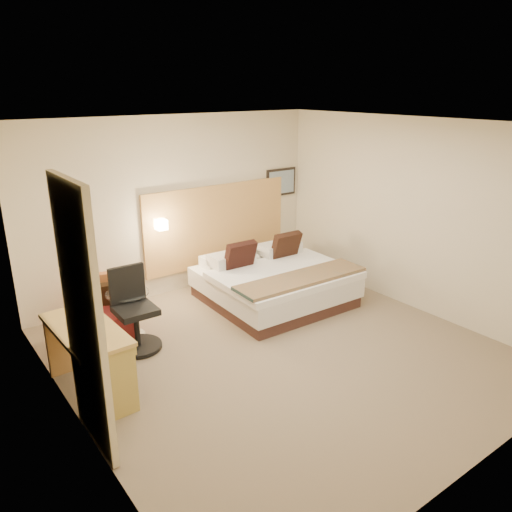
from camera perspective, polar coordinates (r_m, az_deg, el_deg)
floor at (r=6.23m, az=2.74°, el=-10.94°), size 4.80×5.00×0.02m
ceiling at (r=5.41m, az=3.20°, el=14.89°), size 4.80×5.00×0.02m
wall_back at (r=7.70m, az=-9.05°, el=5.65°), size 4.80×0.02×2.70m
wall_front at (r=4.20m, az=25.45°, el=-7.50°), size 4.80×0.02×2.70m
wall_left at (r=4.62m, az=-20.88°, el=-4.48°), size 0.02×5.00×2.70m
wall_right at (r=7.39m, az=17.58°, el=4.44°), size 0.02×5.00×2.70m
headboard_panel at (r=8.10m, az=-4.39°, el=3.58°), size 2.60×0.04×1.30m
art_frame at (r=8.75m, az=2.87°, el=8.44°), size 0.62×0.03×0.47m
art_canvas at (r=8.73m, az=2.96°, el=8.42°), size 0.54×0.01×0.39m
lamp_arm at (r=7.52m, az=-11.00°, el=3.65°), size 0.02×0.12×0.02m
lamp_shade at (r=7.47m, az=-10.80°, el=3.55°), size 0.15×0.15×0.15m
curtain at (r=4.46m, az=-19.14°, el=-6.94°), size 0.06×0.90×2.42m
bottle_a at (r=6.46m, az=-15.22°, el=-3.31°), size 0.08×0.08×0.22m
bottle_b at (r=6.50m, az=-15.13°, el=-3.16°), size 0.08×0.08×0.22m
menu_folder at (r=6.52m, az=-13.81°, el=-2.90°), size 0.15×0.08×0.24m
bed at (r=7.47m, az=2.01°, el=-2.94°), size 2.00×1.95×0.95m
lounge_chair at (r=6.74m, az=-17.05°, el=-6.27°), size 0.93×0.87×0.78m
side_table at (r=6.63m, az=-14.34°, el=-6.21°), size 0.65×0.65×0.61m
desk at (r=5.46m, az=-18.54°, el=-9.21°), size 0.60×1.25×0.77m
desk_chair at (r=6.30m, az=-13.73°, el=-6.71°), size 0.59×0.59×1.02m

